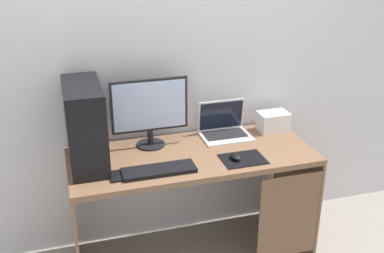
{
  "coord_description": "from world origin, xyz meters",
  "views": [
    {
      "loc": [
        -0.74,
        -2.48,
        2.05
      ],
      "look_at": [
        0.0,
        0.0,
        0.94
      ],
      "focal_mm": 44.15,
      "sensor_mm": 36.0,
      "label": 1
    }
  ],
  "objects_px": {
    "monitor": "(150,111)",
    "keyboard": "(159,170)",
    "mouse_left": "(235,156)",
    "laptop": "(224,129)",
    "cell_phone": "(116,176)",
    "pc_tower": "(85,125)",
    "projector": "(273,121)"
  },
  "relations": [
    {
      "from": "monitor",
      "to": "projector",
      "type": "distance_m",
      "value": 0.87
    },
    {
      "from": "keyboard",
      "to": "pc_tower",
      "type": "bearing_deg",
      "value": 148.15
    },
    {
      "from": "pc_tower",
      "to": "mouse_left",
      "type": "distance_m",
      "value": 0.9
    },
    {
      "from": "mouse_left",
      "to": "monitor",
      "type": "bearing_deg",
      "value": 143.17
    },
    {
      "from": "pc_tower",
      "to": "cell_phone",
      "type": "bearing_deg",
      "value": -59.57
    },
    {
      "from": "pc_tower",
      "to": "projector",
      "type": "relative_size",
      "value": 2.41
    },
    {
      "from": "monitor",
      "to": "laptop",
      "type": "relative_size",
      "value": 1.49
    },
    {
      "from": "laptop",
      "to": "projector",
      "type": "distance_m",
      "value": 0.35
    },
    {
      "from": "projector",
      "to": "keyboard",
      "type": "bearing_deg",
      "value": -157.66
    },
    {
      "from": "monitor",
      "to": "cell_phone",
      "type": "height_order",
      "value": "monitor"
    },
    {
      "from": "mouse_left",
      "to": "keyboard",
      "type": "bearing_deg",
      "value": -177.57
    },
    {
      "from": "monitor",
      "to": "projector",
      "type": "relative_size",
      "value": 2.39
    },
    {
      "from": "mouse_left",
      "to": "cell_phone",
      "type": "bearing_deg",
      "value": -179.51
    },
    {
      "from": "laptop",
      "to": "keyboard",
      "type": "distance_m",
      "value": 0.65
    },
    {
      "from": "monitor",
      "to": "keyboard",
      "type": "height_order",
      "value": "monitor"
    },
    {
      "from": "monitor",
      "to": "cell_phone",
      "type": "xyz_separation_m",
      "value": [
        -0.27,
        -0.34,
        -0.23
      ]
    },
    {
      "from": "laptop",
      "to": "mouse_left",
      "type": "relative_size",
      "value": 3.33
    },
    {
      "from": "keyboard",
      "to": "monitor",
      "type": "bearing_deg",
      "value": 85.29
    },
    {
      "from": "mouse_left",
      "to": "projector",
      "type": "bearing_deg",
      "value": 40.06
    },
    {
      "from": "keyboard",
      "to": "cell_phone",
      "type": "distance_m",
      "value": 0.24
    },
    {
      "from": "keyboard",
      "to": "mouse_left",
      "type": "height_order",
      "value": "mouse_left"
    },
    {
      "from": "monitor",
      "to": "laptop",
      "type": "height_order",
      "value": "monitor"
    },
    {
      "from": "pc_tower",
      "to": "monitor",
      "type": "height_order",
      "value": "pc_tower"
    },
    {
      "from": "pc_tower",
      "to": "laptop",
      "type": "height_order",
      "value": "pc_tower"
    },
    {
      "from": "mouse_left",
      "to": "cell_phone",
      "type": "xyz_separation_m",
      "value": [
        -0.72,
        -0.01,
        -0.02
      ]
    },
    {
      "from": "monitor",
      "to": "laptop",
      "type": "distance_m",
      "value": 0.54
    },
    {
      "from": "pc_tower",
      "to": "keyboard",
      "type": "relative_size",
      "value": 1.15
    },
    {
      "from": "monitor",
      "to": "mouse_left",
      "type": "height_order",
      "value": "monitor"
    },
    {
      "from": "monitor",
      "to": "laptop",
      "type": "bearing_deg",
      "value": 2.82
    },
    {
      "from": "monitor",
      "to": "mouse_left",
      "type": "bearing_deg",
      "value": -36.83
    },
    {
      "from": "monitor",
      "to": "keyboard",
      "type": "distance_m",
      "value": 0.42
    },
    {
      "from": "projector",
      "to": "pc_tower",
      "type": "bearing_deg",
      "value": -174.07
    }
  ]
}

